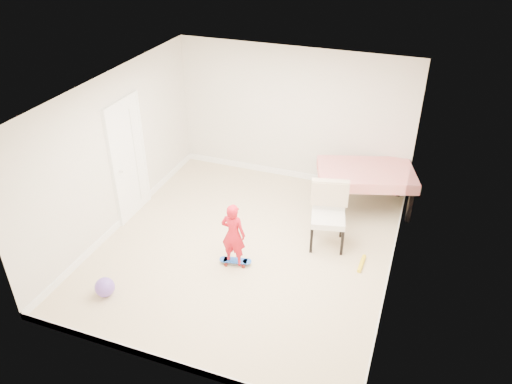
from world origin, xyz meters
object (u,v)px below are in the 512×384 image
(dining_table, at_px, (364,188))
(balloon, at_px, (105,287))
(dining_chair, at_px, (328,217))
(child, at_px, (233,236))
(skateboard, at_px, (235,262))

(dining_table, distance_m, balloon, 4.66)
(dining_chair, xyz_separation_m, balloon, (-2.66, -2.23, -0.39))
(dining_chair, relative_size, balloon, 3.81)
(child, bearing_deg, balloon, 42.38)
(dining_table, xyz_separation_m, dining_chair, (-0.35, -1.32, 0.15))
(dining_table, relative_size, dining_chair, 1.54)
(child, bearing_deg, dining_chair, -139.83)
(skateboard, bearing_deg, dining_chair, 27.25)
(balloon, bearing_deg, child, 41.02)
(skateboard, relative_size, child, 0.48)
(dining_table, xyz_separation_m, child, (-1.56, -2.29, 0.13))
(dining_table, bearing_deg, skateboard, -141.30)
(balloon, bearing_deg, dining_table, 49.73)
(dining_chair, relative_size, skateboard, 2.14)
(dining_table, height_order, skateboard, dining_table)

